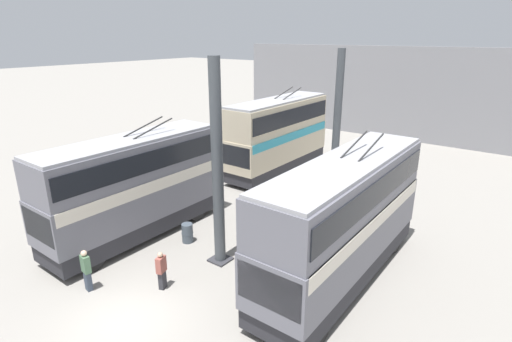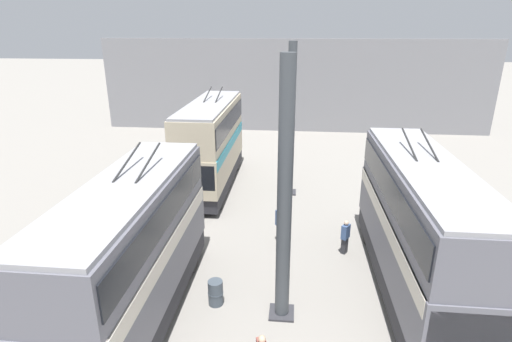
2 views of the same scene
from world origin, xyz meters
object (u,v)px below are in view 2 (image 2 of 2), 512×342
at_px(bus_left_far, 420,221).
at_px(oil_drum, 216,293).
at_px(person_by_left_row, 345,236).
at_px(bus_right_mid, 132,245).
at_px(bus_right_far, 211,140).
at_px(person_aisle_midway, 280,222).

distance_m(bus_left_far, oil_drum, 7.67).
relative_size(person_by_left_row, oil_drum, 1.67).
height_order(bus_left_far, bus_right_mid, bus_left_far).
bearing_deg(oil_drum, bus_left_far, -77.40).
distance_m(bus_right_far, person_aisle_midway, 8.13).
xyz_separation_m(person_by_left_row, oil_drum, (-3.94, 4.92, -0.35)).
height_order(bus_right_far, person_aisle_midway, bus_right_far).
distance_m(person_aisle_midway, person_by_left_row, 2.93).
bearing_deg(person_by_left_row, bus_right_mid, -113.59).
relative_size(bus_right_mid, oil_drum, 9.74).
height_order(bus_left_far, person_aisle_midway, bus_left_far).
relative_size(bus_right_far, person_by_left_row, 6.05).
distance_m(bus_right_mid, bus_right_far, 12.17).
relative_size(bus_right_far, person_aisle_midway, 5.18).
relative_size(bus_right_mid, person_by_left_row, 5.84).
bearing_deg(person_by_left_row, bus_right_far, 167.78).
bearing_deg(person_aisle_midway, bus_right_mid, -77.12).
xyz_separation_m(bus_left_far, oil_drum, (-1.59, 7.11, -2.38)).
relative_size(person_aisle_midway, oil_drum, 1.95).
bearing_deg(person_aisle_midway, person_by_left_row, 36.49).
bearing_deg(bus_right_far, oil_drum, -167.83).
xyz_separation_m(bus_left_far, bus_right_far, (9.58, 9.52, 0.09)).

